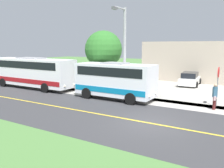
{
  "coord_description": "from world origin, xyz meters",
  "views": [
    {
      "loc": [
        12.51,
        5.21,
        4.42
      ],
      "look_at": [
        -3.5,
        -4.65,
        1.4
      ],
      "focal_mm": 39.02,
      "sensor_mm": 36.0,
      "label": 1
    }
  ],
  "objects_px": {
    "transit_bus_rear": "(32,71)",
    "street_light_pole": "(124,49)",
    "pedestrian_with_bags": "(215,95)",
    "parked_car_near": "(190,79)",
    "stop_sign": "(218,80)",
    "shuttle_bus_front": "(115,79)",
    "tree_curbside": "(103,50)"
  },
  "relations": [
    {
      "from": "parked_car_near",
      "to": "tree_curbside",
      "type": "bearing_deg",
      "value": -41.9
    },
    {
      "from": "stop_sign",
      "to": "tree_curbside",
      "type": "xyz_separation_m",
      "value": [
        -1.3,
        -10.68,
        2.02
      ]
    },
    {
      "from": "street_light_pole",
      "to": "parked_car_near",
      "type": "distance_m",
      "value": 10.87
    },
    {
      "from": "shuttle_bus_front",
      "to": "stop_sign",
      "type": "bearing_deg",
      "value": 102.05
    },
    {
      "from": "tree_curbside",
      "to": "pedestrian_with_bags",
      "type": "bearing_deg",
      "value": 78.21
    },
    {
      "from": "pedestrian_with_bags",
      "to": "transit_bus_rear",
      "type": "bearing_deg",
      "value": -87.84
    },
    {
      "from": "street_light_pole",
      "to": "pedestrian_with_bags",
      "type": "bearing_deg",
      "value": 92.47
    },
    {
      "from": "transit_bus_rear",
      "to": "shuttle_bus_front",
      "type": "bearing_deg",
      "value": 89.86
    },
    {
      "from": "pedestrian_with_bags",
      "to": "street_light_pole",
      "type": "height_order",
      "value": "street_light_pole"
    },
    {
      "from": "stop_sign",
      "to": "street_light_pole",
      "type": "bearing_deg",
      "value": -80.04
    },
    {
      "from": "shuttle_bus_front",
      "to": "parked_car_near",
      "type": "xyz_separation_m",
      "value": [
        -10.29,
        3.53,
        -0.97
      ]
    },
    {
      "from": "shuttle_bus_front",
      "to": "street_light_pole",
      "type": "xyz_separation_m",
      "value": [
        -0.39,
        0.59,
        2.43
      ]
    },
    {
      "from": "transit_bus_rear",
      "to": "stop_sign",
      "type": "distance_m",
      "value": 17.8
    },
    {
      "from": "stop_sign",
      "to": "parked_car_near",
      "type": "distance_m",
      "value": 9.66
    },
    {
      "from": "pedestrian_with_bags",
      "to": "tree_curbside",
      "type": "bearing_deg",
      "value": -101.79
    },
    {
      "from": "pedestrian_with_bags",
      "to": "tree_curbside",
      "type": "relative_size",
      "value": 0.31
    },
    {
      "from": "shuttle_bus_front",
      "to": "street_light_pole",
      "type": "distance_m",
      "value": 2.53
    },
    {
      "from": "pedestrian_with_bags",
      "to": "stop_sign",
      "type": "distance_m",
      "value": 1.35
    },
    {
      "from": "transit_bus_rear",
      "to": "parked_car_near",
      "type": "relative_size",
      "value": 2.28
    },
    {
      "from": "shuttle_bus_front",
      "to": "transit_bus_rear",
      "type": "bearing_deg",
      "value": -90.14
    },
    {
      "from": "tree_curbside",
      "to": "parked_car_near",
      "type": "bearing_deg",
      "value": 138.1
    },
    {
      "from": "shuttle_bus_front",
      "to": "stop_sign",
      "type": "relative_size",
      "value": 2.34
    },
    {
      "from": "shuttle_bus_front",
      "to": "transit_bus_rear",
      "type": "relative_size",
      "value": 0.65
    },
    {
      "from": "stop_sign",
      "to": "parked_car_near",
      "type": "xyz_separation_m",
      "value": [
        -8.67,
        -4.08,
        -1.28
      ]
    },
    {
      "from": "transit_bus_rear",
      "to": "street_light_pole",
      "type": "relative_size",
      "value": 1.41
    },
    {
      "from": "pedestrian_with_bags",
      "to": "tree_curbside",
      "type": "height_order",
      "value": "tree_curbside"
    },
    {
      "from": "pedestrian_with_bags",
      "to": "parked_car_near",
      "type": "relative_size",
      "value": 0.4
    },
    {
      "from": "parked_car_near",
      "to": "tree_curbside",
      "type": "height_order",
      "value": "tree_curbside"
    },
    {
      "from": "transit_bus_rear",
      "to": "pedestrian_with_bags",
      "type": "relative_size",
      "value": 5.7
    },
    {
      "from": "stop_sign",
      "to": "parked_car_near",
      "type": "bearing_deg",
      "value": -154.81
    },
    {
      "from": "stop_sign",
      "to": "street_light_pole",
      "type": "height_order",
      "value": "street_light_pole"
    },
    {
      "from": "transit_bus_rear",
      "to": "stop_sign",
      "type": "relative_size",
      "value": 3.6
    }
  ]
}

